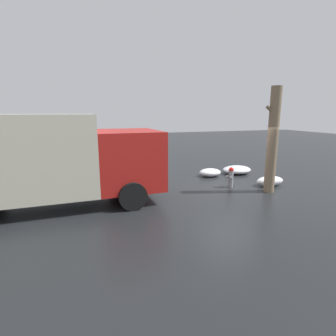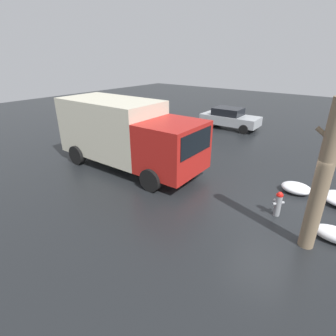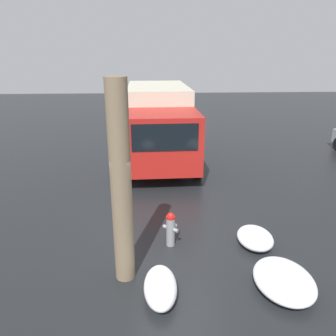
{
  "view_description": "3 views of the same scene",
  "coord_description": "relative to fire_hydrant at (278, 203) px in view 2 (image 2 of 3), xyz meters",
  "views": [
    {
      "loc": [
        5.76,
        9.08,
        3.02
      ],
      "look_at": [
        2.63,
        -0.29,
        0.93
      ],
      "focal_mm": 28.0,
      "sensor_mm": 36.0,
      "label": 1
    },
    {
      "loc": [
        -1.64,
        7.85,
        4.82
      ],
      "look_at": [
        3.98,
        0.63,
        0.83
      ],
      "focal_mm": 28.0,
      "sensor_mm": 36.0,
      "label": 2
    },
    {
      "loc": [
        -6.73,
        0.44,
        4.37
      ],
      "look_at": [
        2.71,
        -0.09,
        0.98
      ],
      "focal_mm": 35.0,
      "sensor_mm": 36.0,
      "label": 3
    }
  ],
  "objects": [
    {
      "name": "tree_trunk",
      "position": [
        -1.09,
        1.0,
        1.56
      ],
      "size": [
        0.6,
        0.39,
        3.98
      ],
      "color": "#7F6B51",
      "rests_on": "ground_plane"
    },
    {
      "name": "parked_car",
      "position": [
        6.11,
        -9.14,
        0.28
      ],
      "size": [
        4.02,
        2.01,
        1.4
      ],
      "rotation": [
        0.0,
        0.0,
        1.6
      ],
      "color": "#ADB2B7",
      "rests_on": "ground_plane"
    },
    {
      "name": "fire_hydrant",
      "position": [
        0.0,
        0.0,
        0.0
      ],
      "size": [
        0.35,
        0.37,
        0.85
      ],
      "rotation": [
        0.0,
        0.0,
        5.62
      ],
      "color": "gray",
      "rests_on": "ground_plane"
    },
    {
      "name": "delivery_truck",
      "position": [
        6.76,
        0.07,
        1.18
      ],
      "size": [
        6.96,
        2.91,
        2.98
      ],
      "rotation": [
        0.0,
        0.0,
        1.6
      ],
      "color": "red",
      "rests_on": "ground_plane"
    },
    {
      "name": "snow_pile_by_tree",
      "position": [
        -0.1,
        -2.01,
        -0.25
      ],
      "size": [
        1.08,
        0.83,
        0.37
      ],
      "color": "white",
      "rests_on": "ground_plane"
    },
    {
      "name": "ground_plane",
      "position": [
        -0.0,
        0.0,
        -0.44
      ],
      "size": [
        60.0,
        60.0,
        0.0
      ],
      "primitive_type": "plane",
      "color": "black"
    }
  ]
}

